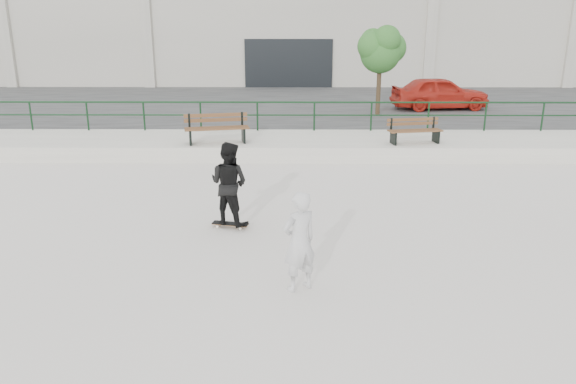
{
  "coord_description": "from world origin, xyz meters",
  "views": [
    {
      "loc": [
        0.24,
        -8.8,
        4.29
      ],
      "look_at": [
        0.15,
        2.0,
        0.94
      ],
      "focal_mm": 35.0,
      "sensor_mm": 36.0,
      "label": 1
    }
  ],
  "objects_px": {
    "bench_left": "(217,128)",
    "tree": "(381,48)",
    "skateboard": "(230,224)",
    "standing_skater": "(229,183)",
    "bench_right": "(414,131)",
    "red_car": "(440,93)",
    "seated_skater": "(299,242)"
  },
  "relations": [
    {
      "from": "bench_left",
      "to": "seated_skater",
      "type": "xyz_separation_m",
      "value": [
        2.52,
        -9.15,
        -0.11
      ]
    },
    {
      "from": "bench_right",
      "to": "skateboard",
      "type": "xyz_separation_m",
      "value": [
        -5.2,
        -6.29,
        -0.82
      ]
    },
    {
      "from": "bench_left",
      "to": "tree",
      "type": "relative_size",
      "value": 0.59
    },
    {
      "from": "bench_left",
      "to": "bench_right",
      "type": "distance_m",
      "value": 6.27
    },
    {
      "from": "skateboard",
      "to": "seated_skater",
      "type": "distance_m",
      "value": 3.31
    },
    {
      "from": "bench_left",
      "to": "bench_right",
      "type": "bearing_deg",
      "value": -11.88
    },
    {
      "from": "standing_skater",
      "to": "skateboard",
      "type": "bearing_deg",
      "value": 89.64
    },
    {
      "from": "seated_skater",
      "to": "bench_right",
      "type": "bearing_deg",
      "value": -145.45
    },
    {
      "from": "bench_left",
      "to": "red_car",
      "type": "height_order",
      "value": "red_car"
    },
    {
      "from": "bench_right",
      "to": "standing_skater",
      "type": "xyz_separation_m",
      "value": [
        -5.2,
        -6.29,
        0.09
      ]
    },
    {
      "from": "red_car",
      "to": "skateboard",
      "type": "height_order",
      "value": "red_car"
    },
    {
      "from": "bench_left",
      "to": "red_car",
      "type": "distance_m",
      "value": 11.28
    },
    {
      "from": "standing_skater",
      "to": "seated_skater",
      "type": "distance_m",
      "value": 3.22
    },
    {
      "from": "skateboard",
      "to": "standing_skater",
      "type": "relative_size",
      "value": 0.45
    },
    {
      "from": "skateboard",
      "to": "standing_skater",
      "type": "bearing_deg",
      "value": 76.51
    },
    {
      "from": "bench_right",
      "to": "tree",
      "type": "height_order",
      "value": "tree"
    },
    {
      "from": "standing_skater",
      "to": "tree",
      "type": "bearing_deg",
      "value": -86.42
    },
    {
      "from": "bench_right",
      "to": "red_car",
      "type": "relative_size",
      "value": 0.43
    },
    {
      "from": "bench_right",
      "to": "seated_skater",
      "type": "height_order",
      "value": "seated_skater"
    },
    {
      "from": "standing_skater",
      "to": "seated_skater",
      "type": "bearing_deg",
      "value": 142.94
    },
    {
      "from": "bench_left",
      "to": "skateboard",
      "type": "relative_size",
      "value": 2.6
    },
    {
      "from": "red_car",
      "to": "standing_skater",
      "type": "distance_m",
      "value": 15.41
    },
    {
      "from": "red_car",
      "to": "skateboard",
      "type": "xyz_separation_m",
      "value": [
        -7.73,
        -13.32,
        -1.13
      ]
    },
    {
      "from": "tree",
      "to": "bench_left",
      "type": "bearing_deg",
      "value": -138.04
    },
    {
      "from": "tree",
      "to": "standing_skater",
      "type": "height_order",
      "value": "tree"
    },
    {
      "from": "standing_skater",
      "to": "bench_left",
      "type": "bearing_deg",
      "value": -54.08
    },
    {
      "from": "tree",
      "to": "skateboard",
      "type": "distance_m",
      "value": 12.92
    },
    {
      "from": "tree",
      "to": "standing_skater",
      "type": "relative_size",
      "value": 2.01
    },
    {
      "from": "skateboard",
      "to": "standing_skater",
      "type": "distance_m",
      "value": 0.91
    },
    {
      "from": "standing_skater",
      "to": "seated_skater",
      "type": "relative_size",
      "value": 1.05
    },
    {
      "from": "red_car",
      "to": "skateboard",
      "type": "bearing_deg",
      "value": 144.09
    },
    {
      "from": "bench_left",
      "to": "tree",
      "type": "height_order",
      "value": "tree"
    }
  ]
}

